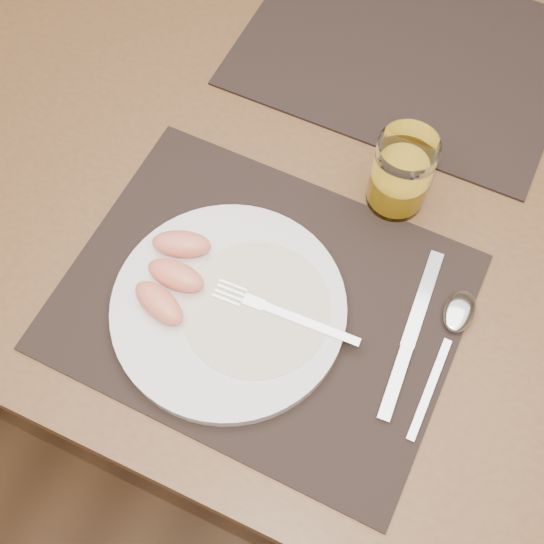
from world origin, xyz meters
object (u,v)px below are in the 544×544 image
at_px(placemat_far, 405,51).
at_px(plate, 229,308).
at_px(table, 342,202).
at_px(knife, 407,347).
at_px(spoon, 455,322).
at_px(placemat_near, 261,301).
at_px(fork, 273,310).
at_px(juice_glass, 401,176).

distance_m(placemat_far, plate, 0.47).
distance_m(table, plate, 0.27).
bearing_deg(knife, spoon, 51.04).
xyz_separation_m(placemat_near, placemat_far, (0.02, 0.44, 0.00)).
height_order(placemat_near, knife, knife).
height_order(fork, juice_glass, juice_glass).
height_order(plate, fork, fork).
xyz_separation_m(placemat_far, knife, (0.15, -0.42, 0.00)).
distance_m(table, juice_glass, 0.15).
xyz_separation_m(plate, knife, (0.20, 0.04, -0.01)).
relative_size(placemat_near, spoon, 2.35).
xyz_separation_m(placemat_near, plate, (-0.03, -0.03, 0.01)).
xyz_separation_m(table, juice_glass, (0.07, -0.02, 0.14)).
height_order(knife, spoon, spoon).
height_order(fork, spoon, fork).
bearing_deg(knife, placemat_near, -174.76).
bearing_deg(placemat_near, plate, -135.92).
height_order(plate, knife, plate).
height_order(placemat_near, fork, fork).
relative_size(placemat_far, juice_glass, 4.13).
bearing_deg(knife, juice_glass, 114.06).
bearing_deg(table, placemat_far, 90.02).
distance_m(placemat_near, juice_glass, 0.22).
height_order(placemat_near, spoon, spoon).
distance_m(table, placemat_near, 0.24).
distance_m(fork, spoon, 0.21).
xyz_separation_m(table, knife, (0.15, -0.20, 0.09)).
height_order(table, plate, plate).
bearing_deg(juice_glass, knife, -65.94).
xyz_separation_m(table, spoon, (0.19, -0.15, 0.09)).
bearing_deg(knife, table, 126.78).
bearing_deg(fork, juice_glass, 71.32).
bearing_deg(plate, table, 78.78).
bearing_deg(spoon, juice_glass, 132.39).
relative_size(plate, juice_glass, 2.48).
relative_size(placemat_near, fork, 2.57).
height_order(placemat_far, spoon, spoon).
xyz_separation_m(placemat_far, juice_glass, (0.07, -0.24, 0.05)).
bearing_deg(spoon, table, 141.21).
bearing_deg(spoon, plate, -159.02).
bearing_deg(placemat_near, fork, -29.88).
bearing_deg(juice_glass, placemat_far, 106.42).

